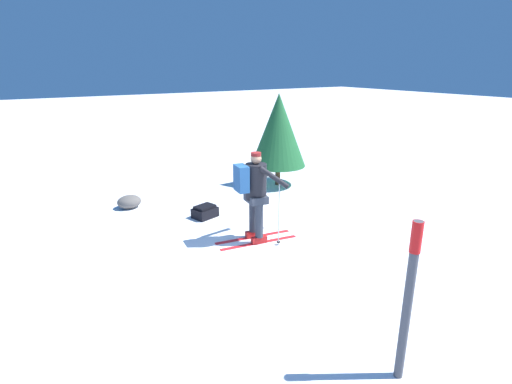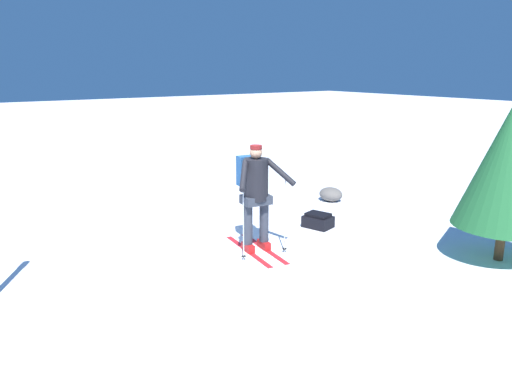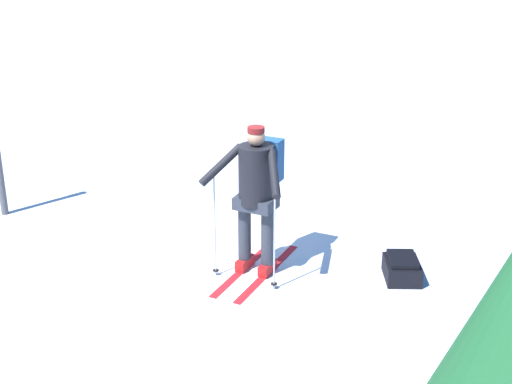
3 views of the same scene
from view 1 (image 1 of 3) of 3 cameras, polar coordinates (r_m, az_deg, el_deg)
ground_plane at (r=7.08m, az=0.50°, el=-9.60°), size 80.00×80.00×0.00m
skier at (r=7.42m, az=-0.22°, el=0.35°), size 1.60×0.99×1.74m
dropped_backpack at (r=8.95m, az=-7.30°, el=-2.81°), size 0.59×0.51×0.27m
trail_marker at (r=4.46m, az=21.03°, el=-13.12°), size 0.11×0.11×1.83m
rock_boulder at (r=9.91m, az=-17.66°, el=-1.33°), size 0.56×0.47×0.31m
pine_tree at (r=10.99m, az=3.23°, el=8.81°), size 1.52×1.52×2.53m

